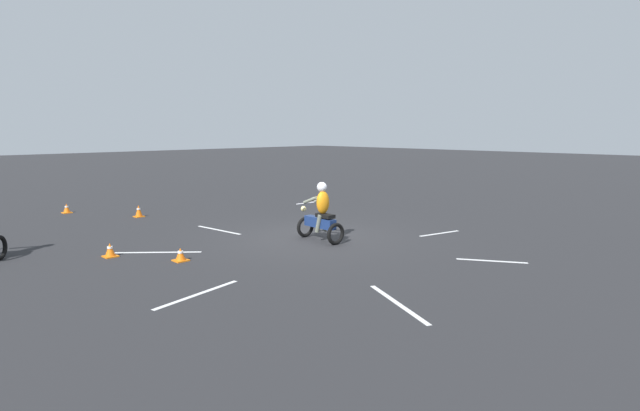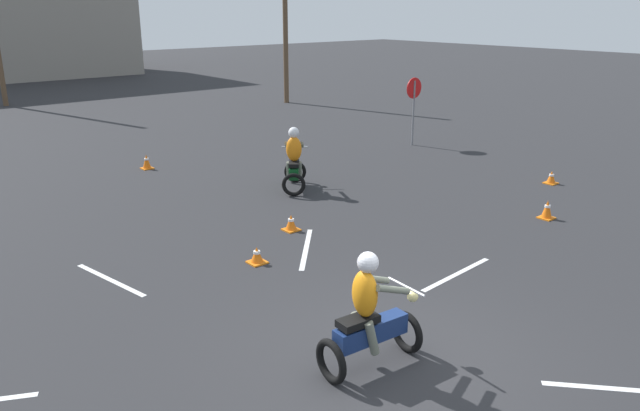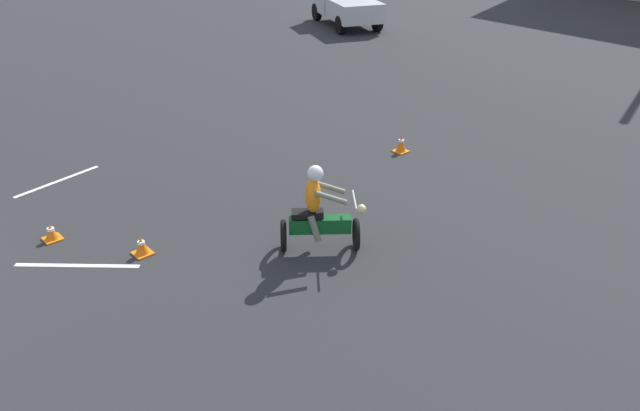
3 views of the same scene
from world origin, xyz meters
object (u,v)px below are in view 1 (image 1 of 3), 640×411
Objects in this scene: motorcycle_rider_foreground at (321,215)px; traffic_cone_near_right at (139,211)px; traffic_cone_mid_center at (180,255)px; traffic_cone_near_left at (110,250)px; traffic_cone_far_right at (67,209)px.

motorcycle_rider_foreground is 3.86× the size of traffic_cone_near_right.
traffic_cone_mid_center is (-6.50, 2.05, -0.06)m from traffic_cone_near_right.
traffic_cone_near_right is at bearing -31.87° from traffic_cone_near_left.
traffic_cone_near_right is 1.22× the size of traffic_cone_far_right.
traffic_cone_near_left is 0.99× the size of traffic_cone_far_right.
motorcycle_rider_foreground is 4.76× the size of traffic_cone_near_left.
traffic_cone_far_right is at bearing -3.31° from traffic_cone_mid_center.
traffic_cone_near_right is 1.35× the size of traffic_cone_mid_center.
traffic_cone_far_right is (9.22, -0.53, 0.02)m from traffic_cone_mid_center.
traffic_cone_near_right is at bearing -17.50° from traffic_cone_mid_center.
traffic_cone_far_right is at bearing 112.78° from motorcycle_rider_foreground.
motorcycle_rider_foreground is 10.62m from traffic_cone_far_right.
traffic_cone_near_left is at bearing 148.13° from traffic_cone_near_right.
traffic_cone_far_right reaches higher than traffic_cone_near_left.
motorcycle_rider_foreground reaches higher than traffic_cone_near_right.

